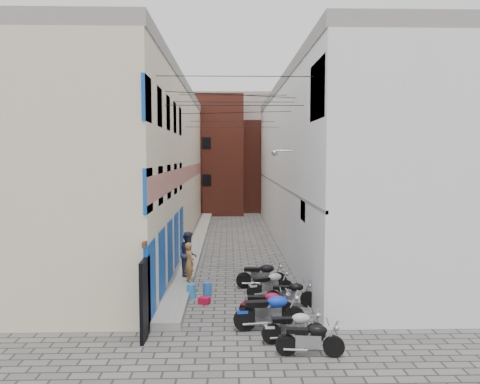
{
  "coord_description": "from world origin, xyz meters",
  "views": [
    {
      "loc": [
        -0.23,
        -12.99,
        5.02
      ],
      "look_at": [
        0.4,
        12.44,
        3.0
      ],
      "focal_mm": 35.0,
      "sensor_mm": 36.0,
      "label": 1
    }
  ],
  "objects": [
    {
      "name": "overhead_wires",
      "position": [
        0.0,
        7.64,
        7.12
      ],
      "size": [
        5.8,
        13.02,
        1.32
      ],
      "color": "black",
      "rests_on": "ground"
    },
    {
      "name": "motorcycle_c",
      "position": [
        0.95,
        0.06,
        0.61
      ],
      "size": [
        2.14,
        0.86,
        1.21
      ],
      "primitive_type": null,
      "rotation": [
        0.0,
        0.0,
        -1.47
      ],
      "color": "#0D30C6",
      "rests_on": "ground"
    },
    {
      "name": "motorcycle_b",
      "position": [
        1.51,
        -0.91,
        0.5
      ],
      "size": [
        1.75,
        0.64,
        1.0
      ],
      "primitive_type": null,
      "rotation": [
        0.0,
        0.0,
        -1.51
      ],
      "color": "#ADADB1",
      "rests_on": "ground"
    },
    {
      "name": "motorcycle_e",
      "position": [
        1.82,
        2.09,
        0.49
      ],
      "size": [
        1.74,
        0.72,
        0.98
      ],
      "primitive_type": null,
      "rotation": [
        0.0,
        0.0,
        -1.68
      ],
      "color": "black",
      "rests_on": "ground"
    },
    {
      "name": "building_left",
      "position": [
        -4.98,
        12.95,
        4.5
      ],
      "size": [
        5.1,
        27.0,
        9.0
      ],
      "color": "beige",
      "rests_on": "ground"
    },
    {
      "name": "person_b",
      "position": [
        -1.81,
        5.31,
        1.13
      ],
      "size": [
        0.7,
        0.88,
        1.75
      ],
      "primitive_type": "imported",
      "rotation": [
        0.0,
        0.0,
        1.53
      ],
      "color": "#2F3146",
      "rests_on": "plinth"
    },
    {
      "name": "water_jug_far",
      "position": [
        -0.99,
        3.34,
        0.25
      ],
      "size": [
        0.42,
        0.42,
        0.5
      ],
      "primitive_type": "cylinder",
      "rotation": [
        0.0,
        0.0,
        -0.4
      ],
      "color": "blue",
      "rests_on": "ground"
    },
    {
      "name": "building_far_brick_right",
      "position": [
        3.0,
        30.0,
        4.0
      ],
      "size": [
        5.0,
        6.0,
        8.0
      ],
      "primitive_type": "cube",
      "color": "maroon",
      "rests_on": "ground"
    },
    {
      "name": "motorcycle_a",
      "position": [
        1.8,
        -1.73,
        0.5
      ],
      "size": [
        1.77,
        0.72,
        1.0
      ],
      "primitive_type": null,
      "rotation": [
        0.0,
        0.0,
        -1.68
      ],
      "color": "black",
      "rests_on": "ground"
    },
    {
      "name": "motorcycle_g",
      "position": [
        1.01,
        4.26,
        0.56
      ],
      "size": [
        1.94,
        0.65,
        1.11
      ],
      "primitive_type": null,
      "rotation": [
        0.0,
        0.0,
        -1.59
      ],
      "color": "black",
      "rests_on": "ground"
    },
    {
      "name": "motorcycle_f",
      "position": [
        1.24,
        3.17,
        0.52
      ],
      "size": [
        1.86,
        1.19,
        1.03
      ],
      "primitive_type": null,
      "rotation": [
        0.0,
        0.0,
        -1.18
      ],
      "color": "#A2A1A6",
      "rests_on": "ground"
    },
    {
      "name": "ground",
      "position": [
        0.0,
        0.0,
        0.0
      ],
      "size": [
        90.0,
        90.0,
        0.0
      ],
      "primitive_type": "plane",
      "color": "#54514F",
      "rests_on": "ground"
    },
    {
      "name": "motorcycle_d",
      "position": [
        0.93,
        1.02,
        0.49
      ],
      "size": [
        1.72,
        0.58,
        0.98
      ],
      "primitive_type": null,
      "rotation": [
        0.0,
        0.0,
        -1.6
      ],
      "color": "maroon",
      "rests_on": "ground"
    },
    {
      "name": "building_far_concrete",
      "position": [
        0.0,
        34.0,
        5.5
      ],
      "size": [
        8.0,
        5.0,
        11.0
      ],
      "primitive_type": "cube",
      "color": "gray",
      "rests_on": "ground"
    },
    {
      "name": "building_right",
      "position": [
        5.0,
        13.0,
        4.51
      ],
      "size": [
        5.94,
        26.0,
        9.0
      ],
      "color": "white",
      "rests_on": "ground"
    },
    {
      "name": "person_a",
      "position": [
        -1.7,
        4.31,
        1.0
      ],
      "size": [
        0.56,
        0.65,
        1.51
      ],
      "primitive_type": "imported",
      "rotation": [
        0.0,
        0.0,
        2.01
      ],
      "color": "#9B6938",
      "rests_on": "plinth"
    },
    {
      "name": "building_far_brick_left",
      "position": [
        -2.0,
        28.0,
        5.0
      ],
      "size": [
        6.0,
        6.0,
        10.0
      ],
      "primitive_type": "cube",
      "color": "maroon",
      "rests_on": "ground"
    },
    {
      "name": "red_crate",
      "position": [
        -1.06,
        2.47,
        0.11
      ],
      "size": [
        0.43,
        0.38,
        0.23
      ],
      "primitive_type": "cube",
      "rotation": [
        0.0,
        0.0,
        -0.34
      ],
      "color": "#A80C2A",
      "rests_on": "ground"
    },
    {
      "name": "far_shopfront",
      "position": [
        0.0,
        25.2,
        1.2
      ],
      "size": [
        2.0,
        0.3,
        2.4
      ],
      "primitive_type": "cube",
      "color": "black",
      "rests_on": "ground"
    },
    {
      "name": "water_jug_near",
      "position": [
        -1.55,
        3.14,
        0.25
      ],
      "size": [
        0.36,
        0.36,
        0.49
      ],
      "primitive_type": "cylinder",
      "rotation": [
        0.0,
        0.0,
        0.14
      ],
      "color": "#2880CA",
      "rests_on": "ground"
    },
    {
      "name": "plinth",
      "position": [
        -2.05,
        13.0,
        0.12
      ],
      "size": [
        0.9,
        26.0,
        0.25
      ],
      "primitive_type": "cube",
      "color": "gray",
      "rests_on": "ground"
    }
  ]
}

